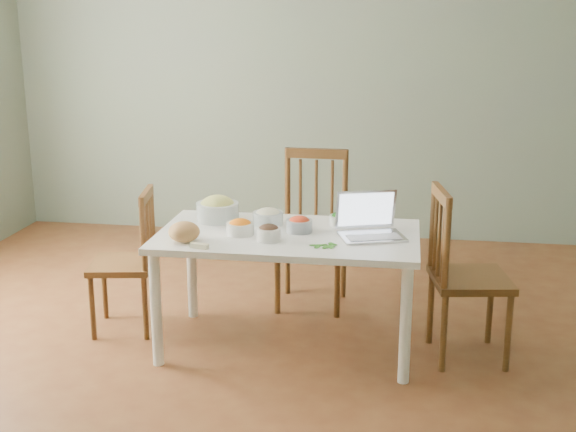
% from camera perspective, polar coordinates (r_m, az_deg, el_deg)
% --- Properties ---
extents(floor, '(5.00, 5.00, 0.00)m').
position_cam_1_polar(floor, '(4.38, -3.36, -10.42)').
color(floor, '#572B16').
rests_on(floor, ground).
extents(wall_back, '(5.00, 0.00, 2.70)m').
position_cam_1_polar(wall_back, '(6.44, 1.23, 10.33)').
color(wall_back, slate).
rests_on(wall_back, ground).
extents(dining_table, '(1.45, 0.82, 0.68)m').
position_cam_1_polar(dining_table, '(4.37, 0.00, -5.59)').
color(dining_table, white).
rests_on(dining_table, floor).
extents(chair_far, '(0.46, 0.44, 1.01)m').
position_cam_1_polar(chair_far, '(4.93, 1.77, -1.14)').
color(chair_far, '#532C10').
rests_on(chair_far, floor).
extents(chair_left, '(0.42, 0.44, 0.87)m').
position_cam_1_polar(chair_left, '(4.68, -12.31, -3.31)').
color(chair_left, '#532C10').
rests_on(chair_left, floor).
extents(chair_right, '(0.47, 0.49, 0.97)m').
position_cam_1_polar(chair_right, '(4.31, 13.49, -4.31)').
color(chair_right, '#532C10').
rests_on(chair_right, floor).
extents(bread_boule, '(0.22, 0.22, 0.11)m').
position_cam_1_polar(bread_boule, '(4.13, -7.77, -1.18)').
color(bread_boule, tan).
rests_on(bread_boule, dining_table).
extents(butter_stick, '(0.10, 0.05, 0.03)m').
position_cam_1_polar(butter_stick, '(4.01, -6.64, -2.24)').
color(butter_stick, beige).
rests_on(butter_stick, dining_table).
extents(bowl_squash, '(0.25, 0.25, 0.14)m').
position_cam_1_polar(bowl_squash, '(4.52, -5.29, 0.56)').
color(bowl_squash, '#E0CC67').
rests_on(bowl_squash, dining_table).
extents(bowl_carrot, '(0.16, 0.16, 0.09)m').
position_cam_1_polar(bowl_carrot, '(4.23, -3.60, -0.82)').
color(bowl_carrot, orange).
rests_on(bowl_carrot, dining_table).
extents(bowl_onion, '(0.21, 0.21, 0.10)m').
position_cam_1_polar(bowl_onion, '(4.42, -1.51, -0.04)').
color(bowl_onion, silver).
rests_on(bowl_onion, dining_table).
extents(bowl_mushroom, '(0.15, 0.15, 0.09)m').
position_cam_1_polar(bowl_mushroom, '(4.12, -1.46, -1.25)').
color(bowl_mushroom, black).
rests_on(bowl_mushroom, dining_table).
extents(bowl_redpep, '(0.18, 0.18, 0.09)m').
position_cam_1_polar(bowl_redpep, '(4.28, 0.85, -0.62)').
color(bowl_redpep, red).
rests_on(bowl_redpep, dining_table).
extents(bowl_broccoli, '(0.15, 0.15, 0.08)m').
position_cam_1_polar(bowl_broccoli, '(4.42, 3.93, -0.20)').
color(bowl_broccoli, '#0C480A').
rests_on(bowl_broccoli, dining_table).
extents(flatbread, '(0.24, 0.24, 0.02)m').
position_cam_1_polar(flatbread, '(4.51, 4.65, -0.31)').
color(flatbread, tan).
rests_on(flatbread, dining_table).
extents(basil_bunch, '(0.17, 0.17, 0.02)m').
position_cam_1_polar(basil_bunch, '(4.03, 2.59, -2.13)').
color(basil_bunch, '#235E11').
rests_on(basil_bunch, dining_table).
extents(laptop, '(0.41, 0.38, 0.24)m').
position_cam_1_polar(laptop, '(4.17, 6.34, -0.07)').
color(laptop, silver).
rests_on(laptop, dining_table).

